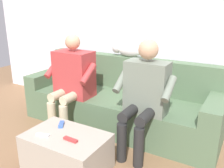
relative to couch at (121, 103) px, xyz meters
The scene contains 10 objects.
ground_plane 0.79m from the couch, 90.00° to the left, with size 8.00×8.00×0.00m, color #846042.
back_wall 1.10m from the couch, 90.00° to the right, with size 5.31×0.06×2.53m, color silver.
couch is the anchor object (origin of this frame).
coffee_table 1.07m from the couch, 90.00° to the left, with size 0.75×0.50×0.35m.
person_left_seated 0.72m from the couch, 140.67° to the left, with size 0.59×0.53×1.17m.
person_right_seated 0.69m from the couch, 36.33° to the left, with size 0.61×0.53×1.16m.
cat_on_backrest 0.69m from the couch, 76.89° to the right, with size 0.56×0.13×0.17m.
remote_white 1.19m from the couch, 81.83° to the left, with size 0.13×0.03×0.02m, color white.
remote_blue 0.95m from the couch, 80.23° to the left, with size 0.12×0.04×0.02m, color #3860B7.
remote_red 1.12m from the couch, 95.12° to the left, with size 0.14×0.04×0.02m, color #B73333.
Camera 1 is at (-1.37, 2.46, 1.49)m, focal length 39.79 mm.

